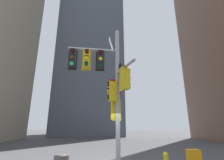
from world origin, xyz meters
TOP-DOWN VIEW (x-y plane):
  - building_mid_block at (-3.50, 24.65)m, footprint 12.51×12.51m
  - signal_pole_assembly at (-0.50, -0.13)m, footprint 3.32×2.62m
  - fire_hydrant at (2.18, -0.25)m, footprint 0.33×0.23m

SIDE VIEW (x-z plane):
  - fire_hydrant at x=2.18m, z-range 0.02..0.77m
  - signal_pole_assembly at x=-0.50m, z-range 0.60..7.79m
  - building_mid_block at x=-3.50m, z-range 0.00..49.43m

